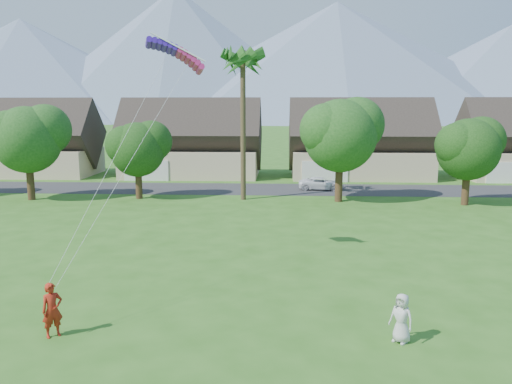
# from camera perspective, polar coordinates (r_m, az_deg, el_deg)

# --- Properties ---
(ground) EXTENTS (500.00, 500.00, 0.00)m
(ground) POSITION_cam_1_polar(r_m,az_deg,el_deg) (15.38, -1.98, -20.64)
(ground) COLOR #2D6019
(ground) RESTS_ON ground
(street) EXTENTS (90.00, 7.00, 0.01)m
(street) POSITION_cam_1_polar(r_m,az_deg,el_deg) (47.88, 1.43, 0.33)
(street) COLOR #2D2D30
(street) RESTS_ON ground
(kite_flyer) EXTENTS (0.82, 0.80, 1.90)m
(kite_flyer) POSITION_cam_1_polar(r_m,az_deg,el_deg) (18.75, -22.26, -12.37)
(kite_flyer) COLOR #A22212
(kite_flyer) RESTS_ON ground
(watcher) EXTENTS (0.97, 0.94, 1.68)m
(watcher) POSITION_cam_1_polar(r_m,az_deg,el_deg) (17.76, 16.29, -13.67)
(watcher) COLOR beige
(watcher) RESTS_ON ground
(parked_car) EXTENTS (4.38, 2.27, 1.18)m
(parked_car) POSITION_cam_1_polar(r_m,az_deg,el_deg) (47.93, 7.44, 0.97)
(parked_car) COLOR white
(parked_car) RESTS_ON ground
(mountain_ridge) EXTENTS (540.00, 240.00, 70.00)m
(mountain_ridge) POSITION_cam_1_polar(r_m,az_deg,el_deg) (274.22, 4.92, 14.07)
(mountain_ridge) COLOR slate
(mountain_ridge) RESTS_ON ground
(houses_row) EXTENTS (72.75, 8.19, 8.86)m
(houses_row) POSITION_cam_1_polar(r_m,az_deg,el_deg) (56.39, 2.17, 5.26)
(houses_row) COLOR beige
(houses_row) RESTS_ON ground
(tree_row) EXTENTS (62.27, 6.67, 8.45)m
(tree_row) POSITION_cam_1_polar(r_m,az_deg,el_deg) (41.31, -0.35, 5.67)
(tree_row) COLOR #47301C
(tree_row) RESTS_ON ground
(fan_palm) EXTENTS (3.00, 3.00, 13.80)m
(fan_palm) POSITION_cam_1_polar(r_m,az_deg,el_deg) (42.05, -1.52, 15.17)
(fan_palm) COLOR #4C3D26
(fan_palm) RESTS_ON ground
(parafoil_kite) EXTENTS (3.00, 1.28, 0.50)m
(parafoil_kite) POSITION_cam_1_polar(r_m,az_deg,el_deg) (24.35, -9.03, 15.56)
(parafoil_kite) COLOR #3C16A9
(parafoil_kite) RESTS_ON ground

